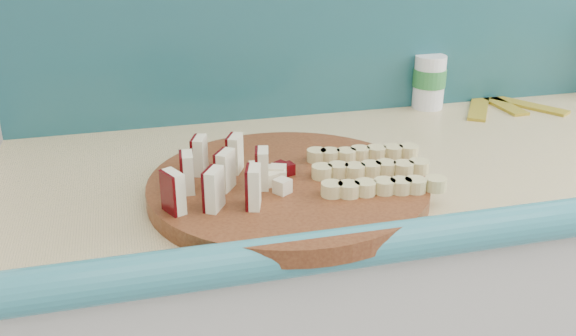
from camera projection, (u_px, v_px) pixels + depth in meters
The scene contains 7 objects.
kitchen_counter at pixel (536, 325), 1.46m from camera, with size 2.20×0.63×0.91m.
cutting_board at pixel (288, 187), 1.03m from camera, with size 0.45×0.45×0.03m, color #491F0F.
apple_wedges at pixel (219, 173), 0.98m from camera, with size 0.17×0.18×0.06m.
apple_chunks at pixel (270, 174), 1.02m from camera, with size 0.06×0.07×0.02m.
banana_slices at pixel (372, 169), 1.04m from camera, with size 0.21×0.19×0.02m.
canister at pixel (429, 81), 1.45m from camera, with size 0.07×0.07×0.12m.
banana_peel at pixel (502, 106), 1.47m from camera, with size 0.25×0.21×0.01m.
Camera 1 is at (-0.75, 0.48, 1.36)m, focal length 40.00 mm.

